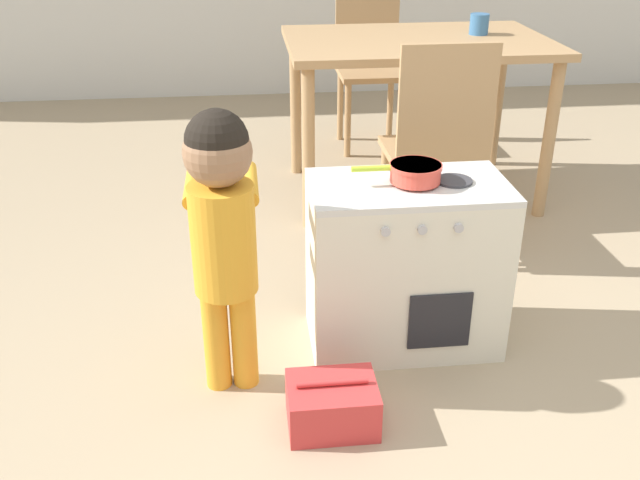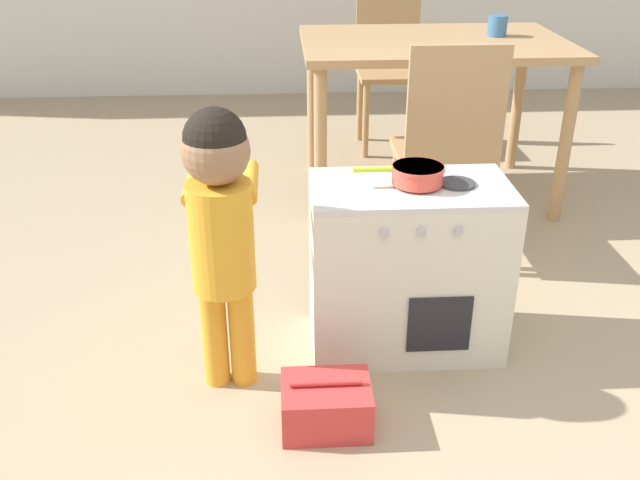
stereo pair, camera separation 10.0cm
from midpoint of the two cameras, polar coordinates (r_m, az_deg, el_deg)
name	(u,v)px [view 2 (the right image)]	position (r m, az deg, el deg)	size (l,w,h in m)	color
play_kitchen	(407,267)	(2.31, 8.21, -2.20)	(0.61, 0.36, 0.57)	silver
toy_pot	(417,173)	(2.18, 9.06, 5.29)	(0.28, 0.16, 0.06)	#E04C3D
child_figure	(220,214)	(1.99, -6.57, 2.06)	(0.21, 0.35, 0.87)	gold
toy_basket	(326,405)	(2.06, 1.91, -13.09)	(0.25, 0.19, 0.15)	#D13838
dining_table	(433,61)	(3.40, 9.90, 13.90)	(1.19, 0.80, 0.75)	tan
dining_chair_near	(446,149)	(2.80, 11.08, 7.14)	(0.36, 0.36, 0.89)	tan
dining_chair_far	(389,64)	(4.15, 6.26, 13.85)	(0.36, 0.36, 0.89)	tan
cup_on_table	(498,26)	(3.51, 14.85, 16.23)	(0.09, 0.09, 0.09)	teal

